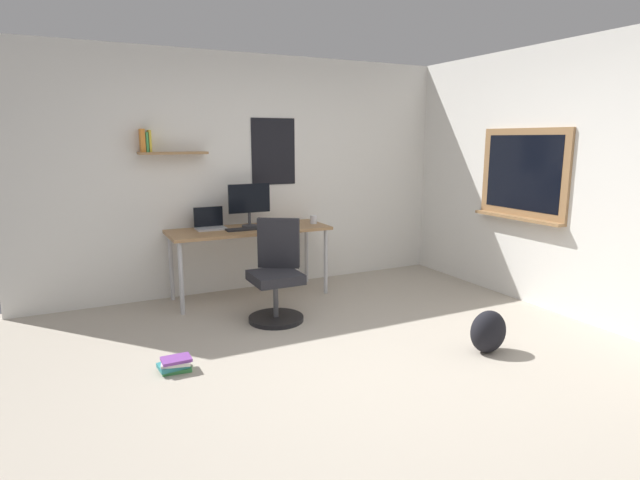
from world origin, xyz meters
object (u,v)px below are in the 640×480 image
book_stack_on_floor (175,364)px  backpack (488,332)px  monitor_primary (249,202)px  computer_mouse (269,226)px  laptop (210,224)px  coffee_mug (314,220)px  desk (249,235)px  office_chair (277,277)px  keyboard (244,229)px

book_stack_on_floor → backpack: bearing=-18.2°
monitor_primary → computer_mouse: monitor_primary is taller
laptop → coffee_mug: 1.14m
backpack → laptop: bearing=123.7°
desk → computer_mouse: size_ratio=16.29×
desk → office_chair: (-0.00, -0.78, -0.28)m
desk → office_chair: office_chair is taller
backpack → book_stack_on_floor: bearing=161.8°
office_chair → coffee_mug: 1.13m
office_chair → backpack: (1.23, -1.49, -0.23)m
backpack → keyboard: bearing=121.0°
office_chair → desk: bearing=89.9°
computer_mouse → monitor_primary: bearing=130.3°
monitor_primary → keyboard: bearing=-125.2°
office_chair → keyboard: (-0.08, 0.70, 0.36)m
desk → computer_mouse: (0.20, -0.08, 0.09)m
keyboard → backpack: size_ratio=1.07×
desk → computer_mouse: bearing=-21.9°
laptop → monitor_primary: 0.48m
coffee_mug → backpack: bearing=-77.8°
laptop → book_stack_on_floor: laptop is taller
desk → computer_mouse: computer_mouse is taller
keyboard → laptop: bearing=142.4°
keyboard → coffee_mug: coffee_mug is taller
office_chair → computer_mouse: 0.81m
office_chair → keyboard: bearing=96.8°
monitor_primary → computer_mouse: (0.15, -0.18, -0.25)m
monitor_primary → coffee_mug: bearing=-10.5°
laptop → keyboard: bearing=-37.6°
desk → monitor_primary: size_ratio=3.65×
office_chair → coffee_mug: size_ratio=10.33×
office_chair → book_stack_on_floor: size_ratio=3.79×
computer_mouse → book_stack_on_floor: (-1.29, -1.42, -0.72)m
coffee_mug → backpack: coffee_mug is taller
keyboard → book_stack_on_floor: bearing=-125.4°
office_chair → computer_mouse: office_chair is taller
keyboard → computer_mouse: size_ratio=3.56×
backpack → desk: bearing=118.5°
desk → computer_mouse: 0.23m
monitor_primary → book_stack_on_floor: monitor_primary is taller
office_chair → laptop: size_ratio=3.06×
office_chair → keyboard: office_chair is taller
office_chair → monitor_primary: monitor_primary is taller
keyboard → computer_mouse: 0.28m
office_chair → book_stack_on_floor: (-1.10, -0.72, -0.35)m
backpack → computer_mouse: bearing=115.3°
computer_mouse → backpack: bearing=-64.7°
monitor_primary → desk: bearing=-112.7°
laptop → coffee_mug: size_ratio=3.37×
desk → keyboard: size_ratio=4.58×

